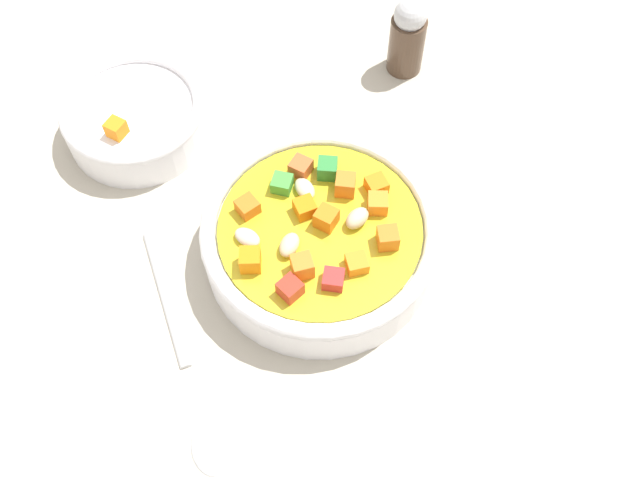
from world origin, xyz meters
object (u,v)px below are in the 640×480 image
(side_bowl_small, at_px, (135,118))
(pepper_shaker, at_px, (408,36))
(spoon, at_px, (183,358))
(soup_bowl_main, at_px, (320,238))

(side_bowl_small, distance_m, pepper_shaker, 0.25)
(spoon, relative_size, pepper_shaker, 2.54)
(spoon, xyz_separation_m, pepper_shaker, (-0.11, 0.32, 0.03))
(spoon, xyz_separation_m, side_bowl_small, (-0.20, 0.09, 0.02))
(pepper_shaker, bearing_deg, side_bowl_small, -110.47)
(soup_bowl_main, distance_m, spoon, 0.13)
(soup_bowl_main, height_order, side_bowl_small, soup_bowl_main)
(side_bowl_small, bearing_deg, soup_bowl_main, 13.65)
(spoon, height_order, side_bowl_small, side_bowl_small)
(spoon, distance_m, pepper_shaker, 0.34)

